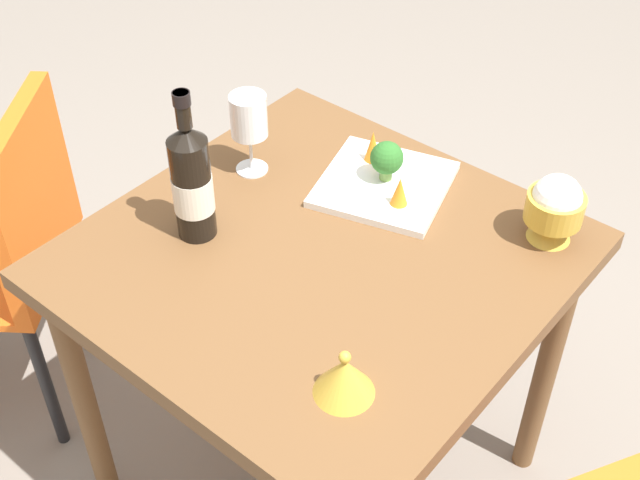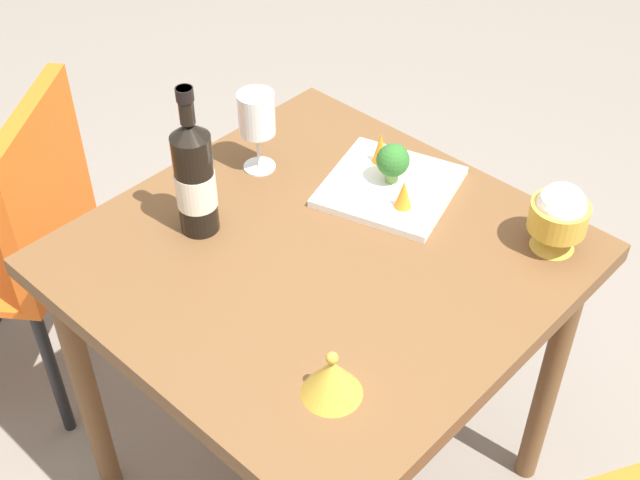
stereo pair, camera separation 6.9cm
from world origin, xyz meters
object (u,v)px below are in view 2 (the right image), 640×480
Objects in this scene: wine_bottle at (195,177)px; carrot_garnish_right at (380,148)px; wine_glass at (257,116)px; rice_bowl at (559,216)px; chair_near_window at (23,226)px; serving_plate at (390,187)px; carrot_garnish_left at (404,194)px; broccoli_floret at (393,161)px; rice_bowl_lid at (332,377)px.

wine_bottle reaches higher than carrot_garnish_right.
wine_glass is 0.62m from rice_bowl.
chair_near_window is 2.74× the size of serving_plate.
rice_bowl is 0.30m from carrot_garnish_left.
broccoli_floret is (-0.19, -0.35, -0.06)m from wine_bottle.
carrot_garnish_left is at bearing 148.39° from serving_plate.
rice_bowl_lid reaches higher than carrot_garnish_right.
wine_glass is at bearing 15.52° from carrot_garnish_left.
chair_near_window is 8.50× the size of rice_bowl_lid.
rice_bowl is at bearing -168.97° from broccoli_floret.
rice_bowl is 2.04× the size of carrot_garnish_right.
carrot_garnish_left is (-0.77, -0.43, 0.26)m from chair_near_window.
serving_plate is at bearing -31.61° from carrot_garnish_left.
rice_bowl is 1.42× the size of rice_bowl_lid.
rice_bowl is at bearing -141.67° from wine_bottle.
carrot_garnish_right is at bearing -33.18° from carrot_garnish_left.
carrot_garnish_left is at bearing 144.16° from broccoli_floret.
carrot_garnish_left is (0.20, -0.43, 0.01)m from rice_bowl_lid.
wine_bottle is at bearing 49.47° from carrot_garnish_left.
chair_near_window is 0.86m from carrot_garnish_right.
carrot_garnish_right is (-0.13, -0.39, -0.07)m from wine_bottle.
rice_bowl is 2.28× the size of carrot_garnish_left.
carrot_garnish_left is at bearing 146.82° from carrot_garnish_right.
carrot_garnish_right is at bearing 4.39° from rice_bowl.
rice_bowl is 1.65× the size of broccoli_floret.
rice_bowl is at bearing -167.27° from serving_plate.
carrot_garnish_right is (0.07, -0.05, 0.04)m from serving_plate.
wine_bottle is 0.48m from rice_bowl_lid.
broccoli_floret is at bearing 150.02° from carrot_garnish_right.
wine_bottle is 4.49× the size of carrot_garnish_right.
rice_bowl_lid is 1.17× the size of broccoli_floret.
broccoli_floret reaches higher than rice_bowl_lid.
chair_near_window reaches higher than carrot_garnish_right.
carrot_garnish_right is at bearing -108.35° from wine_bottle.
chair_near_window is 0.66m from wine_glass.
rice_bowl_lid is 1.61× the size of carrot_garnish_left.
broccoli_floret is at bearing -60.49° from rice_bowl_lid.
wine_bottle is at bearing 105.08° from wine_glass.
rice_bowl_lid is (-0.46, 0.13, -0.08)m from wine_bottle.
chair_near_window is at bearing 14.49° from wine_bottle.
carrot_garnish_left is (0.27, 0.12, -0.03)m from rice_bowl.
wine_glass reaches higher than serving_plate.
serving_plate is 4.48× the size of carrot_garnish_right.
serving_plate is (-0.70, -0.47, 0.22)m from chair_near_window.
rice_bowl is 0.40m from carrot_garnish_right.
chair_near_window is 0.92m from carrot_garnish_left.
wine_bottle is 0.40m from broccoli_floret.
wine_glass is at bearing 29.05° from broccoli_floret.
wine_glass reaches higher than chair_near_window.
rice_bowl_lid is at bearing 82.77° from rice_bowl.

